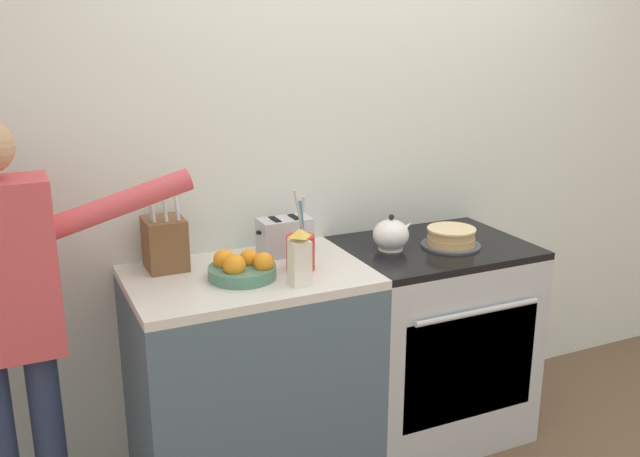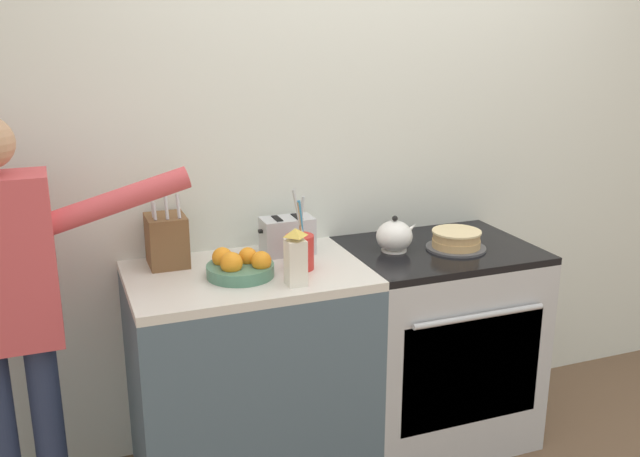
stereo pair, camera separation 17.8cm
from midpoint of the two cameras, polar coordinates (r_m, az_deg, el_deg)
name	(u,v)px [view 2 (the right image)]	position (r m, az deg, el deg)	size (l,w,h in m)	color
wall_back	(361,144)	(3.17, 4.95, 6.73)	(8.00, 0.04, 2.60)	silver
counter_cabinet	(250,376)	(2.94, -3.83, -11.69)	(0.92, 0.61, 0.90)	#4C6070
stove_range	(436,343)	(3.26, 10.80, -9.00)	(0.78, 0.64, 0.90)	#B7BABF
layer_cake	(456,240)	(3.07, 12.48, -0.95)	(0.25, 0.25, 0.08)	#4C4C51
tea_kettle	(395,236)	(2.99, 7.70, -0.63)	(0.19, 0.15, 0.15)	white
knife_block	(167,240)	(2.84, -10.41, -0.94)	(0.15, 0.17, 0.29)	brown
utensil_crock	(300,250)	(2.75, 0.22, -1.77)	(0.11, 0.11, 0.32)	red
fruit_bowl	(240,266)	(2.69, -4.54, -3.05)	(0.26, 0.26, 0.11)	#4C7F66
toaster	(287,235)	(2.94, -0.91, -0.58)	(0.23, 0.12, 0.16)	#B7BABF
milk_carton	(296,258)	(2.58, 0.01, -2.39)	(0.07, 0.07, 0.22)	white
person_baker	(10,298)	(2.64, -21.79, -5.17)	(0.90, 0.20, 1.54)	#283351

